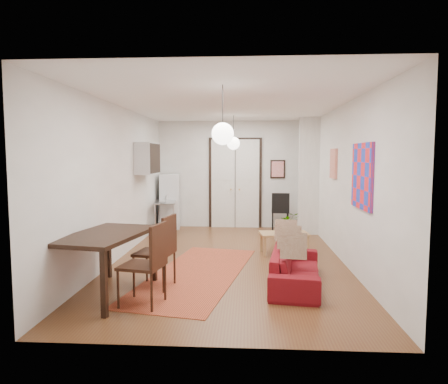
# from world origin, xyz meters

# --- Properties ---
(floor) EXTENTS (7.00, 7.00, 0.00)m
(floor) POSITION_xyz_m (0.00, 0.00, 0.00)
(floor) COLOR brown
(floor) RESTS_ON ground
(ceiling) EXTENTS (4.20, 7.00, 0.02)m
(ceiling) POSITION_xyz_m (0.00, 0.00, 2.90)
(ceiling) COLOR white
(ceiling) RESTS_ON wall_back
(wall_back) EXTENTS (4.20, 0.02, 2.90)m
(wall_back) POSITION_xyz_m (0.00, 3.50, 1.45)
(wall_back) COLOR white
(wall_back) RESTS_ON floor
(wall_front) EXTENTS (4.20, 0.02, 2.90)m
(wall_front) POSITION_xyz_m (0.00, -3.50, 1.45)
(wall_front) COLOR white
(wall_front) RESTS_ON floor
(wall_left) EXTENTS (0.02, 7.00, 2.90)m
(wall_left) POSITION_xyz_m (-2.10, 0.00, 1.45)
(wall_left) COLOR white
(wall_left) RESTS_ON floor
(wall_right) EXTENTS (0.02, 7.00, 2.90)m
(wall_right) POSITION_xyz_m (2.10, 0.00, 1.45)
(wall_right) COLOR white
(wall_right) RESTS_ON floor
(double_doors) EXTENTS (1.44, 0.06, 2.50)m
(double_doors) POSITION_xyz_m (0.00, 3.46, 1.20)
(double_doors) COLOR white
(double_doors) RESTS_ON wall_back
(stub_partition) EXTENTS (0.50, 0.10, 2.90)m
(stub_partition) POSITION_xyz_m (1.85, 2.55, 1.45)
(stub_partition) COLOR white
(stub_partition) RESTS_ON floor
(wall_cabinet) EXTENTS (0.35, 1.00, 0.70)m
(wall_cabinet) POSITION_xyz_m (-1.92, 1.50, 1.90)
(wall_cabinet) COLOR silver
(wall_cabinet) RESTS_ON wall_left
(painting_popart) EXTENTS (0.05, 1.00, 1.00)m
(painting_popart) POSITION_xyz_m (2.08, -1.25, 1.65)
(painting_popart) COLOR red
(painting_popart) RESTS_ON wall_right
(painting_abstract) EXTENTS (0.05, 0.50, 0.60)m
(painting_abstract) POSITION_xyz_m (2.08, 0.80, 1.80)
(painting_abstract) COLOR beige
(painting_abstract) RESTS_ON wall_right
(poster_back) EXTENTS (0.40, 0.03, 0.50)m
(poster_back) POSITION_xyz_m (1.15, 3.47, 1.60)
(poster_back) COLOR red
(poster_back) RESTS_ON wall_back
(print_left) EXTENTS (0.03, 0.44, 0.54)m
(print_left) POSITION_xyz_m (-2.07, 2.00, 1.95)
(print_left) COLOR olive
(print_left) RESTS_ON wall_left
(pendant_back) EXTENTS (0.30, 0.30, 0.80)m
(pendant_back) POSITION_xyz_m (0.00, 2.00, 2.25)
(pendant_back) COLOR silver
(pendant_back) RESTS_ON ceiling
(pendant_front) EXTENTS (0.30, 0.30, 0.80)m
(pendant_front) POSITION_xyz_m (0.00, -2.00, 2.25)
(pendant_front) COLOR silver
(pendant_front) RESTS_ON ceiling
(kilim_rug) EXTENTS (1.97, 3.78, 0.01)m
(kilim_rug) POSITION_xyz_m (-0.49, -0.96, 0.00)
(kilim_rug) COLOR #BC452F
(kilim_rug) RESTS_ON floor
(sofa) EXTENTS (1.86, 0.94, 0.52)m
(sofa) POSITION_xyz_m (1.07, -1.44, 0.26)
(sofa) COLOR maroon
(sofa) RESTS_ON floor
(coffee_table) EXTENTS (1.01, 0.64, 0.42)m
(coffee_table) POSITION_xyz_m (1.07, 0.53, 0.37)
(coffee_table) COLOR #AF7E52
(coffee_table) RESTS_ON floor
(potted_plant) EXTENTS (0.37, 0.41, 0.41)m
(potted_plant) POSITION_xyz_m (1.17, 0.53, 0.63)
(potted_plant) COLOR #396D31
(potted_plant) RESTS_ON coffee_table
(kitchen_counter) EXTENTS (0.67, 1.11, 0.81)m
(kitchen_counter) POSITION_xyz_m (-1.75, 2.58, 0.50)
(kitchen_counter) COLOR #B1B3B5
(kitchen_counter) RESTS_ON floor
(bowl) EXTENTS (0.24, 0.24, 0.05)m
(bowl) POSITION_xyz_m (-1.75, 2.28, 0.83)
(bowl) COLOR beige
(bowl) RESTS_ON kitchen_counter
(soap_bottle) EXTENTS (0.10, 0.10, 0.17)m
(soap_bottle) POSITION_xyz_m (-1.75, 2.83, 0.89)
(soap_bottle) COLOR #55ADB9
(soap_bottle) RESTS_ON kitchen_counter
(fridge) EXTENTS (0.58, 0.58, 1.47)m
(fridge) POSITION_xyz_m (-1.75, 3.15, 0.74)
(fridge) COLOR silver
(fridge) RESTS_ON floor
(dining_table) EXTENTS (1.18, 1.73, 0.88)m
(dining_table) POSITION_xyz_m (-1.64, -2.03, 0.78)
(dining_table) COLOR black
(dining_table) RESTS_ON floor
(dining_chair_near) EXTENTS (0.60, 0.78, 1.08)m
(dining_chair_near) POSITION_xyz_m (-1.04, -1.56, 0.63)
(dining_chair_near) COLOR #321D10
(dining_chair_near) RESTS_ON floor
(dining_chair_far) EXTENTS (0.60, 0.78, 1.08)m
(dining_chair_far) POSITION_xyz_m (-1.04, -2.26, 0.63)
(dining_chair_far) COLOR #321D10
(dining_chair_far) RESTS_ON floor
(black_side_chair) EXTENTS (0.47, 0.47, 1.00)m
(black_side_chair) POSITION_xyz_m (1.21, 3.25, 0.58)
(black_side_chair) COLOR black
(black_side_chair) RESTS_ON floor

